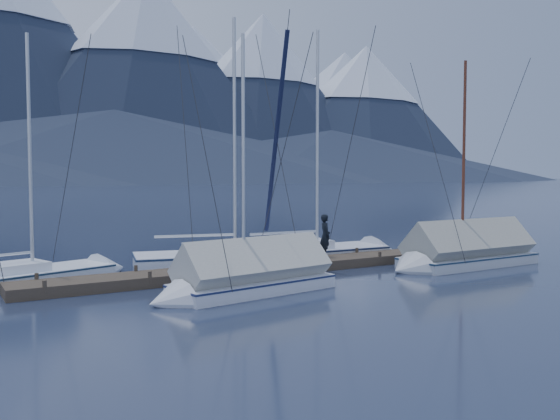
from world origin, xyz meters
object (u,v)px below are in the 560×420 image
(sailboat_open_left, at_px, (47,276))
(sailboat_open_right, at_px, (328,254))
(sailboat_covered_far, at_px, (240,281))
(person, at_px, (325,236))
(sailboat_covered_near, at_px, (459,256))
(sailboat_open_mid, at_px, (249,259))

(sailboat_open_left, xyz_separation_m, sailboat_open_right, (10.91, -0.41, 0.03))
(sailboat_covered_far, distance_m, person, 6.16)
(sailboat_open_left, relative_size, sailboat_open_right, 0.85)
(sailboat_open_left, bearing_deg, sailboat_covered_far, -49.74)
(sailboat_covered_near, bearing_deg, sailboat_open_right, 123.56)
(sailboat_covered_near, bearing_deg, sailboat_covered_far, -177.43)
(sailboat_covered_near, xyz_separation_m, person, (-4.18, 2.78, 0.73))
(sailboat_open_right, relative_size, sailboat_covered_near, 1.20)
(sailboat_open_right, xyz_separation_m, sailboat_covered_near, (2.91, -4.39, 0.25))
(person, bearing_deg, sailboat_open_right, -22.50)
(sailboat_open_right, xyz_separation_m, person, (-1.27, -1.61, 0.97))
(sailboat_open_right, height_order, sailboat_covered_far, sailboat_open_right)
(sailboat_open_right, bearing_deg, sailboat_open_left, 177.82)
(sailboat_covered_near, bearing_deg, sailboat_open_mid, 144.16)
(sailboat_open_left, xyz_separation_m, person, (9.63, -2.02, 1.00))
(sailboat_open_mid, height_order, sailboat_open_right, sailboat_open_mid)
(sailboat_open_left, bearing_deg, person, -11.85)
(sailboat_open_mid, xyz_separation_m, sailboat_covered_near, (6.46, -4.67, 0.24))
(sailboat_open_right, bearing_deg, sailboat_covered_far, -143.46)
(sailboat_open_mid, distance_m, sailboat_covered_far, 5.88)
(sailboat_open_left, distance_m, sailboat_covered_near, 14.63)
(sailboat_open_left, height_order, person, sailboat_open_left)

